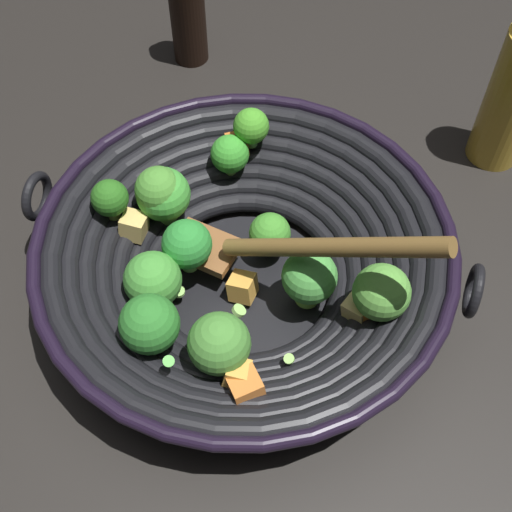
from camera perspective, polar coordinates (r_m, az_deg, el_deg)
The scene contains 3 objects.
ground_plane at distance 0.74m, azimuth -0.92°, elevation -2.59°, with size 4.00×4.00×0.00m, color black.
wok at distance 0.69m, azimuth -1.13°, elevation -0.06°, with size 0.43×0.43×0.20m.
soy_sauce_bottle at distance 0.96m, azimuth -5.91°, elevation 20.25°, with size 0.05×0.05×0.19m.
Camera 1 is at (-0.17, -0.36, 0.62)m, focal length 46.76 mm.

